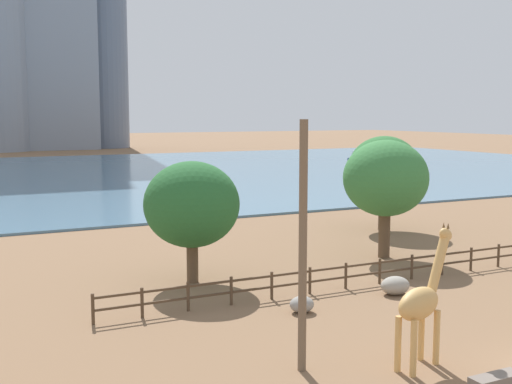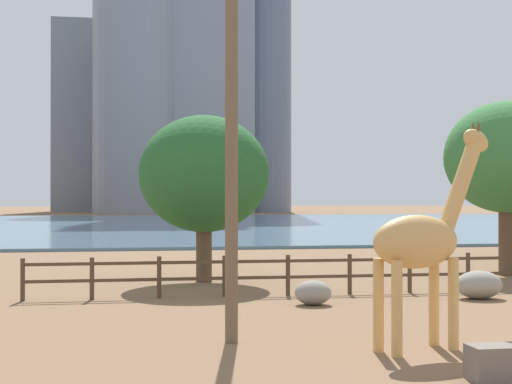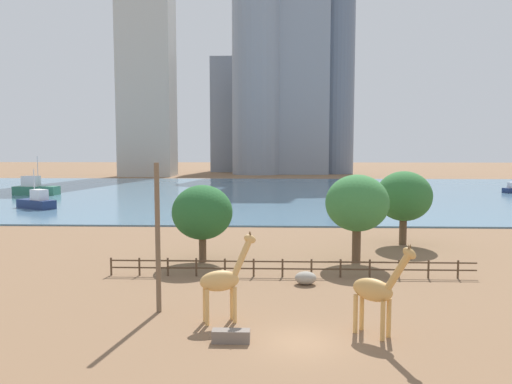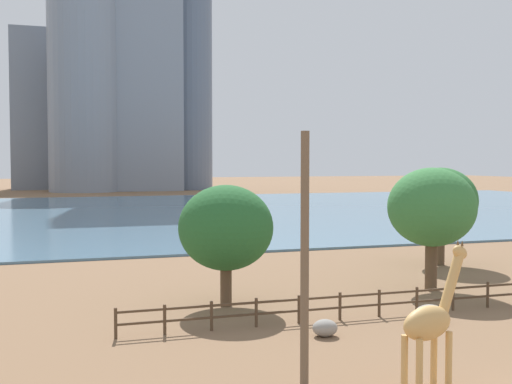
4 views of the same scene
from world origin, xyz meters
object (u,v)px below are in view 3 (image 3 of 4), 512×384
boulder_near_fence (225,280)px  tree_left_large (404,196)px  utility_pole (158,238)px  tree_center_broad (357,203)px  boat_sailboat (37,202)px  giraffe_tall (376,290)px  boat_ferry (35,188)px  giraffe_companion (223,280)px  tree_right_tall (202,212)px  boulder_by_pole (306,278)px  feeding_trough (231,336)px

boulder_near_fence → tree_left_large: bearing=43.3°
utility_pole → tree_center_broad: utility_pole is taller
boat_sailboat → giraffe_tall: bearing=160.3°
utility_pole → boat_ferry: size_ratio=1.01×
giraffe_tall → giraffe_companion: (-7.66, 1.71, -0.03)m
giraffe_tall → tree_right_tall: (-10.70, 15.52, 1.73)m
giraffe_companion → boat_ferry: size_ratio=0.58×
giraffe_companion → boat_ferry: boat_ferry is taller
tree_right_tall → boulder_by_pole: bearing=-39.0°
giraffe_tall → boat_ferry: boat_ferry is taller
boulder_near_fence → boat_sailboat: boat_sailboat is taller
boulder_near_fence → tree_right_tall: (-2.46, 6.84, 3.66)m
tree_left_large → tree_center_broad: tree_center_broad is taller
boulder_by_pole → giraffe_companion: bearing=-123.1°
utility_pole → boat_sailboat: (-28.51, 44.93, -3.03)m
boulder_near_fence → boat_sailboat: (-31.71, 39.46, 0.81)m
boulder_near_fence → tree_center_broad: 13.02m
giraffe_tall → tree_right_tall: size_ratio=0.77×
utility_pole → feeding_trough: bearing=-43.8°
utility_pole → boulder_by_pole: utility_pole is taller
giraffe_tall → tree_left_large: (7.33, 23.37, 2.31)m
tree_right_tall → boat_ferry: (-39.48, 53.32, -2.59)m
giraffe_companion → boat_sailboat: size_ratio=0.71×
giraffe_tall → boat_sailboat: size_ratio=0.71×
giraffe_tall → feeding_trough: giraffe_tall is taller
giraffe_companion → feeding_trough: giraffe_companion is taller
giraffe_companion → tree_right_tall: 14.25m
utility_pole → boulder_near_fence: size_ratio=7.74×
boulder_by_pole → feeding_trough: 11.00m
tree_center_broad → boat_ferry: size_ratio=0.85×
boulder_near_fence → giraffe_companion: bearing=-85.3°
boulder_by_pole → feeding_trough: size_ratio=0.81×
tree_center_broad → boat_sailboat: size_ratio=1.05×
boulder_near_fence → tree_right_tall: bearing=109.8°
giraffe_companion → tree_right_tall: (-3.04, 13.81, 1.76)m
feeding_trough → tree_center_broad: tree_center_broad is taller
boat_ferry → boulder_near_fence: bearing=-51.5°
boulder_by_pole → boat_ferry: (-47.37, 59.70, 0.98)m
tree_right_tall → boat_sailboat: bearing=131.9°
giraffe_companion → tree_center_broad: tree_center_broad is taller
tree_left_large → tree_center_broad: size_ratio=0.99×
tree_left_large → boat_ferry: (-57.51, 45.47, -3.17)m
giraffe_companion → boat_ferry: (-42.52, 67.13, -0.83)m
feeding_trough → boat_ferry: bearing=121.7°
feeding_trough → boat_sailboat: bearing=123.8°
tree_center_broad → utility_pole: bearing=-136.0°
boulder_near_fence → feeding_trough: (1.22, -9.71, -0.06)m
boulder_by_pole → feeding_trough: boulder_by_pole is taller
giraffe_tall → boulder_by_pole: bearing=148.0°
boulder_by_pole → utility_pole: bearing=-145.5°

